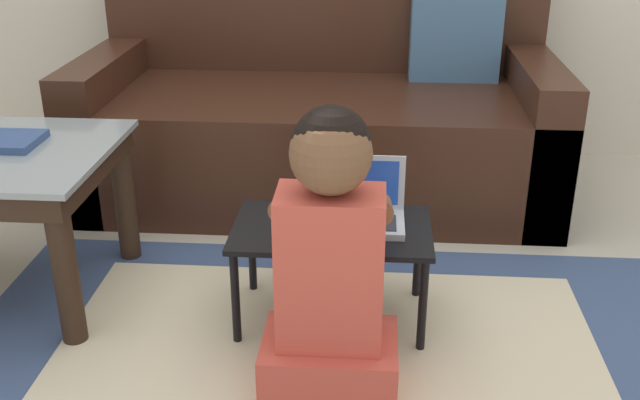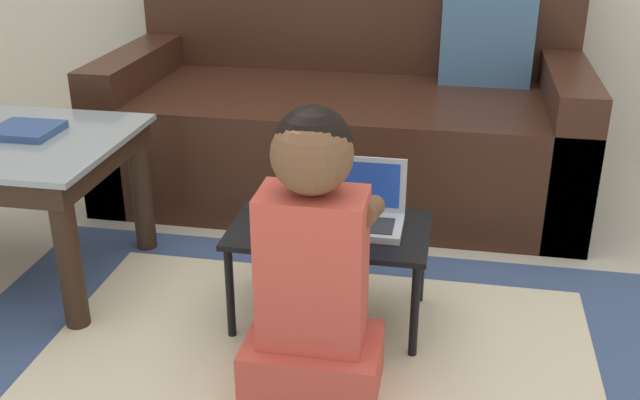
{
  "view_description": "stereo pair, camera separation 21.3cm",
  "coord_description": "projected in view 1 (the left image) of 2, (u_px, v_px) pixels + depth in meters",
  "views": [
    {
      "loc": [
        0.18,
        -1.81,
        1.22
      ],
      "look_at": [
        0.04,
        0.14,
        0.36
      ],
      "focal_mm": 42.0,
      "sensor_mm": 36.0,
      "label": 1
    },
    {
      "loc": [
        0.39,
        -1.78,
        1.22
      ],
      "look_at": [
        0.04,
        0.14,
        0.36
      ],
      "focal_mm": 42.0,
      "sensor_mm": 36.0,
      "label": 2
    }
  ],
  "objects": [
    {
      "name": "computer_mouse",
      "position": [
        290.0,
        218.0,
        2.12
      ],
      "size": [
        0.07,
        0.11,
        0.03
      ],
      "color": "#234CB2",
      "rests_on": "laptop_desk"
    },
    {
      "name": "laptop_desk",
      "position": [
        332.0,
        238.0,
        2.12
      ],
      "size": [
        0.56,
        0.34,
        0.3
      ],
      "color": "black",
      "rests_on": "ground_plane"
    },
    {
      "name": "person_seated",
      "position": [
        330.0,
        264.0,
        1.79
      ],
      "size": [
        0.34,
        0.37,
        0.75
      ],
      "color": "#CC4C3D",
      "rests_on": "ground_plane"
    },
    {
      "name": "book_on_table",
      "position": [
        6.0,
        141.0,
        2.22
      ],
      "size": [
        0.19,
        0.18,
        0.02
      ],
      "color": "#334C7F",
      "rests_on": "coffee_table"
    },
    {
      "name": "couch",
      "position": [
        321.0,
        114.0,
        3.07
      ],
      "size": [
        1.85,
        0.92,
        0.92
      ],
      "color": "#381E14",
      "rests_on": "ground_plane"
    },
    {
      "name": "ground_plane",
      "position": [
        303.0,
        335.0,
        2.15
      ],
      "size": [
        16.0,
        16.0,
        0.0
      ],
      "primitive_type": "plane",
      "color": "beige"
    },
    {
      "name": "area_rug",
      "position": [
        328.0,
        350.0,
        2.08
      ],
      "size": [
        2.09,
        1.23,
        0.01
      ],
      "color": "#3D517A",
      "rests_on": "ground_plane"
    },
    {
      "name": "laptop",
      "position": [
        358.0,
        213.0,
        2.12
      ],
      "size": [
        0.26,
        0.17,
        0.18
      ],
      "color": "#B7BCC6",
      "rests_on": "laptop_desk"
    }
  ]
}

